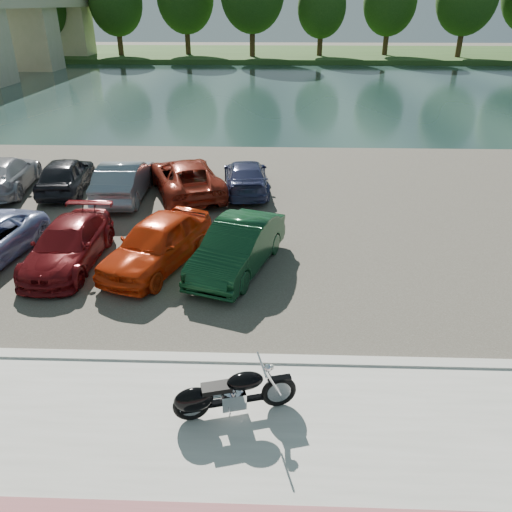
{
  "coord_description": "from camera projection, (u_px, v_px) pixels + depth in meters",
  "views": [
    {
      "loc": [
        -0.04,
        -6.59,
        6.98
      ],
      "look_at": [
        -0.44,
        4.97,
        1.1
      ],
      "focal_mm": 35.0,
      "sensor_mm": 36.0,
      "label": 1
    }
  ],
  "objects": [
    {
      "name": "motorcycle",
      "position": [
        224.0,
        395.0,
        9.15
      ],
      "size": [
        2.29,
        0.94,
        1.05
      ],
      "rotation": [
        0.0,
        0.0,
        0.25
      ],
      "color": "black",
      "rests_on": "promenade"
    },
    {
      "name": "car_10",
      "position": [
        186.0,
        177.0,
        19.94
      ],
      "size": [
        3.99,
        5.62,
        1.42
      ],
      "primitive_type": "imported",
      "rotation": [
        0.0,
        0.0,
        3.5
      ],
      "color": "maroon",
      "rests_on": "parking_lot"
    },
    {
      "name": "car_9",
      "position": [
        124.0,
        180.0,
        19.55
      ],
      "size": [
        1.72,
        4.57,
        1.49
      ],
      "primitive_type": "imported",
      "rotation": [
        0.0,
        0.0,
        3.17
      ],
      "color": "slate",
      "rests_on": "parking_lot"
    },
    {
      "name": "kerb",
      "position": [
        272.0,
        361.0,
        10.78
      ],
      "size": [
        60.0,
        0.3,
        0.14
      ],
      "primitive_type": "cube",
      "color": "#AFADA5",
      "rests_on": "ground"
    },
    {
      "name": "far_bank",
      "position": [
        275.0,
        54.0,
        73.03
      ],
      "size": [
        120.0,
        24.0,
        0.6
      ],
      "primitive_type": "cube",
      "color": "#244418",
      "rests_on": "ground"
    },
    {
      "name": "promenade",
      "position": [
        270.0,
        480.0,
        8.12
      ],
      "size": [
        60.0,
        6.0,
        0.1
      ],
      "primitive_type": "cube",
      "color": "#AFADA5",
      "rests_on": "ground"
    },
    {
      "name": "car_3",
      "position": [
        68.0,
        245.0,
        14.58
      ],
      "size": [
        1.8,
        4.33,
        1.25
      ],
      "primitive_type": "imported",
      "rotation": [
        0.0,
        0.0,
        -0.01
      ],
      "color": "#600D11",
      "rests_on": "parking_lot"
    },
    {
      "name": "car_4",
      "position": [
        157.0,
        243.0,
        14.45
      ],
      "size": [
        3.14,
        4.66,
        1.47
      ],
      "primitive_type": "imported",
      "rotation": [
        0.0,
        0.0,
        -0.36
      ],
      "color": "red",
      "rests_on": "parking_lot"
    },
    {
      "name": "car_11",
      "position": [
        246.0,
        176.0,
        20.29
      ],
      "size": [
        2.15,
        4.49,
        1.26
      ],
      "primitive_type": "imported",
      "rotation": [
        0.0,
        0.0,
        3.23
      ],
      "color": "navy",
      "rests_on": "parking_lot"
    },
    {
      "name": "river",
      "position": [
        275.0,
        90.0,
        44.66
      ],
      "size": [
        120.0,
        40.0,
        0.0
      ],
      "primitive_type": "cube",
      "color": "#1B3130",
      "rests_on": "ground"
    },
    {
      "name": "car_5",
      "position": [
        238.0,
        247.0,
        14.27
      ],
      "size": [
        2.8,
        4.55,
        1.41
      ],
      "primitive_type": "imported",
      "rotation": [
        0.0,
        0.0,
        -0.33
      ],
      "color": "#0E331B",
      "rests_on": "parking_lot"
    },
    {
      "name": "ground",
      "position": [
        271.0,
        434.0,
        9.03
      ],
      "size": [
        200.0,
        200.0,
        0.0
      ],
      "primitive_type": "plane",
      "color": "#595447",
      "rests_on": "ground"
    },
    {
      "name": "car_7",
      "position": [
        4.0,
        174.0,
        20.31
      ],
      "size": [
        2.71,
        5.08,
        1.4
      ],
      "primitive_type": "imported",
      "rotation": [
        0.0,
        0.0,
        3.3
      ],
      "color": "#9C9BA4",
      "rests_on": "parking_lot"
    },
    {
      "name": "parking_lot",
      "position": [
        273.0,
        209.0,
        18.82
      ],
      "size": [
        60.0,
        18.0,
        0.04
      ],
      "primitive_type": "cube",
      "color": "#423E35",
      "rests_on": "ground"
    },
    {
      "name": "car_8",
      "position": [
        66.0,
        175.0,
        20.27
      ],
      "size": [
        2.12,
        4.3,
        1.41
      ],
      "primitive_type": "imported",
      "rotation": [
        0.0,
        0.0,
        3.25
      ],
      "color": "black",
      "rests_on": "parking_lot"
    }
  ]
}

